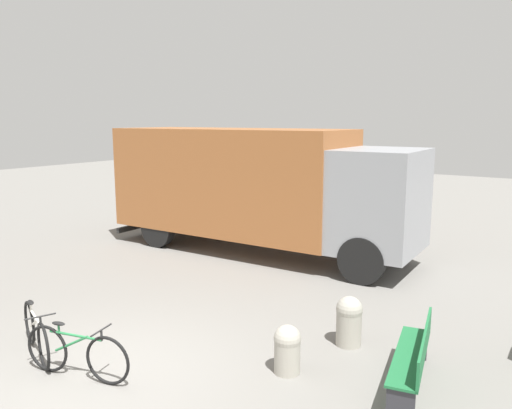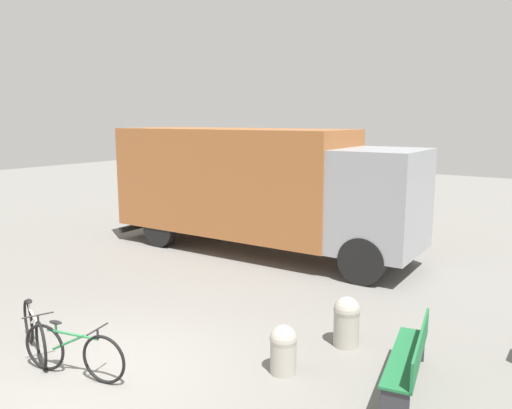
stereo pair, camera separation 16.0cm
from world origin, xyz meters
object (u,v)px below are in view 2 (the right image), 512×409
(bicycle_near, at_px, (34,331))
(bollard_far_bench, at_px, (347,320))
(bollard_near_bench, at_px, (283,348))
(park_bench, at_px, (411,356))
(delivery_truck, at_px, (257,184))
(bicycle_middle, at_px, (73,352))

(bicycle_near, distance_m, bollard_far_bench, 4.96)
(bicycle_near, height_order, bollard_near_bench, bicycle_near)
(bollard_near_bench, distance_m, bollard_far_bench, 1.40)
(park_bench, height_order, bollard_far_bench, park_bench)
(delivery_truck, height_order, bollard_far_bench, delivery_truck)
(bicycle_near, xyz_separation_m, bicycle_middle, (1.12, -0.09, 0.00))
(park_bench, bearing_deg, bollard_near_bench, 99.12)
(bicycle_middle, height_order, bollard_far_bench, bollard_far_bench)
(park_bench, bearing_deg, bicycle_middle, 109.83)
(park_bench, distance_m, bicycle_middle, 4.73)
(bicycle_near, relative_size, bollard_far_bench, 2.01)
(park_bench, relative_size, bicycle_middle, 1.13)
(delivery_truck, distance_m, bollard_near_bench, 6.95)
(park_bench, distance_m, bollard_near_bench, 1.77)
(delivery_truck, bearing_deg, bicycle_near, -86.36)
(delivery_truck, relative_size, bicycle_middle, 5.08)
(delivery_truck, xyz_separation_m, bollard_near_bench, (4.16, -5.36, -1.51))
(bollard_near_bench, relative_size, bollard_far_bench, 0.88)
(bicycle_near, relative_size, bollard_near_bench, 2.28)
(bollard_near_bench, bearing_deg, park_bench, 19.81)
(park_bench, xyz_separation_m, bollard_far_bench, (-1.29, 0.74, -0.04))
(bicycle_middle, relative_size, bollard_far_bench, 2.09)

